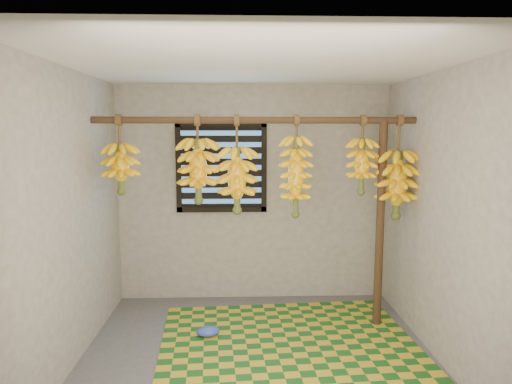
{
  "coord_description": "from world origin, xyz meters",
  "views": [
    {
      "loc": [
        -0.14,
        -3.56,
        1.91
      ],
      "look_at": [
        0.0,
        0.55,
        1.35
      ],
      "focal_mm": 32.0,
      "sensor_mm": 36.0,
      "label": 1
    }
  ],
  "objects_px": {
    "banana_bunch_b": "(198,171)",
    "banana_bunch_d": "(296,176)",
    "banana_bunch_c": "(237,180)",
    "plastic_bag": "(208,331)",
    "banana_bunch_a": "(121,168)",
    "banana_bunch_e": "(397,184)",
    "woven_mat": "(288,342)",
    "banana_bunch_f": "(362,166)",
    "support_post": "(380,225)"
  },
  "relations": [
    {
      "from": "support_post",
      "to": "banana_bunch_a",
      "type": "xyz_separation_m",
      "value": [
        -2.45,
        0.0,
        0.56
      ]
    },
    {
      "from": "banana_bunch_a",
      "to": "banana_bunch_f",
      "type": "xyz_separation_m",
      "value": [
        2.26,
        0.0,
        0.02
      ]
    },
    {
      "from": "woven_mat",
      "to": "banana_bunch_f",
      "type": "relative_size",
      "value": 3.06
    },
    {
      "from": "plastic_bag",
      "to": "banana_bunch_d",
      "type": "distance_m",
      "value": 1.66
    },
    {
      "from": "banana_bunch_d",
      "to": "banana_bunch_e",
      "type": "height_order",
      "value": "same"
    },
    {
      "from": "banana_bunch_b",
      "to": "banana_bunch_d",
      "type": "relative_size",
      "value": 0.85
    },
    {
      "from": "woven_mat",
      "to": "banana_bunch_a",
      "type": "distance_m",
      "value": 2.21
    },
    {
      "from": "banana_bunch_a",
      "to": "banana_bunch_c",
      "type": "relative_size",
      "value": 0.8
    },
    {
      "from": "plastic_bag",
      "to": "banana_bunch_e",
      "type": "distance_m",
      "value": 2.25
    },
    {
      "from": "support_post",
      "to": "banana_bunch_b",
      "type": "distance_m",
      "value": 1.82
    },
    {
      "from": "banana_bunch_d",
      "to": "banana_bunch_e",
      "type": "relative_size",
      "value": 0.98
    },
    {
      "from": "banana_bunch_c",
      "to": "banana_bunch_f",
      "type": "bearing_deg",
      "value": 0.0
    },
    {
      "from": "support_post",
      "to": "banana_bunch_f",
      "type": "relative_size",
      "value": 2.69
    },
    {
      "from": "banana_bunch_a",
      "to": "banana_bunch_f",
      "type": "height_order",
      "value": "same"
    },
    {
      "from": "banana_bunch_b",
      "to": "banana_bunch_e",
      "type": "distance_m",
      "value": 1.89
    },
    {
      "from": "woven_mat",
      "to": "banana_bunch_a",
      "type": "relative_size",
      "value": 3.13
    },
    {
      "from": "banana_bunch_a",
      "to": "banana_bunch_b",
      "type": "relative_size",
      "value": 0.89
    },
    {
      "from": "plastic_bag",
      "to": "banana_bunch_b",
      "type": "relative_size",
      "value": 0.27
    },
    {
      "from": "support_post",
      "to": "banana_bunch_a",
      "type": "height_order",
      "value": "banana_bunch_a"
    },
    {
      "from": "plastic_bag",
      "to": "banana_bunch_e",
      "type": "relative_size",
      "value": 0.22
    },
    {
      "from": "woven_mat",
      "to": "banana_bunch_a",
      "type": "xyz_separation_m",
      "value": [
        -1.53,
        0.37,
        1.55
      ]
    },
    {
      "from": "banana_bunch_a",
      "to": "banana_bunch_c",
      "type": "xyz_separation_m",
      "value": [
        1.08,
        -0.0,
        -0.11
      ]
    },
    {
      "from": "plastic_bag",
      "to": "banana_bunch_b",
      "type": "distance_m",
      "value": 1.5
    },
    {
      "from": "banana_bunch_b",
      "to": "banana_bunch_f",
      "type": "xyz_separation_m",
      "value": [
        1.54,
        0.0,
        0.04
      ]
    },
    {
      "from": "banana_bunch_a",
      "to": "banana_bunch_f",
      "type": "relative_size",
      "value": 0.98
    },
    {
      "from": "banana_bunch_c",
      "to": "plastic_bag",
      "type": "bearing_deg",
      "value": -141.11
    },
    {
      "from": "support_post",
      "to": "banana_bunch_c",
      "type": "xyz_separation_m",
      "value": [
        -1.37,
        0.0,
        0.44
      ]
    },
    {
      "from": "banana_bunch_d",
      "to": "banana_bunch_e",
      "type": "xyz_separation_m",
      "value": [
        0.97,
        -0.0,
        -0.08
      ]
    },
    {
      "from": "banana_bunch_d",
      "to": "banana_bunch_b",
      "type": "bearing_deg",
      "value": 180.0
    },
    {
      "from": "support_post",
      "to": "plastic_bag",
      "type": "bearing_deg",
      "value": -172.31
    },
    {
      "from": "support_post",
      "to": "banana_bunch_e",
      "type": "relative_size",
      "value": 2.05
    },
    {
      "from": "banana_bunch_e",
      "to": "banana_bunch_c",
      "type": "bearing_deg",
      "value": 180.0
    },
    {
      "from": "banana_bunch_c",
      "to": "banana_bunch_b",
      "type": "bearing_deg",
      "value": 180.0
    },
    {
      "from": "banana_bunch_a",
      "to": "banana_bunch_e",
      "type": "height_order",
      "value": "same"
    },
    {
      "from": "woven_mat",
      "to": "banana_bunch_f",
      "type": "height_order",
      "value": "banana_bunch_f"
    },
    {
      "from": "woven_mat",
      "to": "banana_bunch_e",
      "type": "distance_m",
      "value": 1.79
    },
    {
      "from": "support_post",
      "to": "banana_bunch_f",
      "type": "xyz_separation_m",
      "value": [
        -0.19,
        0.0,
        0.57
      ]
    },
    {
      "from": "banana_bunch_c",
      "to": "banana_bunch_a",
      "type": "bearing_deg",
      "value": 180.0
    },
    {
      "from": "banana_bunch_e",
      "to": "woven_mat",
      "type": "bearing_deg",
      "value": -160.89
    },
    {
      "from": "woven_mat",
      "to": "banana_bunch_f",
      "type": "distance_m",
      "value": 1.76
    },
    {
      "from": "banana_bunch_d",
      "to": "banana_bunch_a",
      "type": "bearing_deg",
      "value": 180.0
    },
    {
      "from": "banana_bunch_b",
      "to": "banana_bunch_c",
      "type": "distance_m",
      "value": 0.37
    },
    {
      "from": "banana_bunch_f",
      "to": "banana_bunch_a",
      "type": "bearing_deg",
      "value": 180.0
    },
    {
      "from": "banana_bunch_f",
      "to": "banana_bunch_b",
      "type": "bearing_deg",
      "value": -180.0
    },
    {
      "from": "banana_bunch_a",
      "to": "banana_bunch_b",
      "type": "bearing_deg",
      "value": -0.0
    },
    {
      "from": "banana_bunch_e",
      "to": "banana_bunch_f",
      "type": "relative_size",
      "value": 1.31
    },
    {
      "from": "support_post",
      "to": "banana_bunch_d",
      "type": "bearing_deg",
      "value": 180.0
    },
    {
      "from": "plastic_bag",
      "to": "banana_bunch_e",
      "type": "xyz_separation_m",
      "value": [
        1.8,
        0.22,
        1.34
      ]
    },
    {
      "from": "banana_bunch_a",
      "to": "banana_bunch_b",
      "type": "height_order",
      "value": "same"
    },
    {
      "from": "banana_bunch_b",
      "to": "banana_bunch_e",
      "type": "relative_size",
      "value": 0.84
    }
  ]
}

